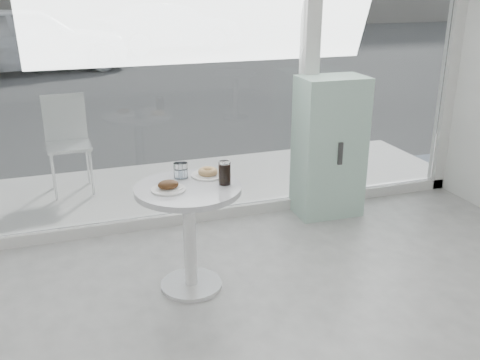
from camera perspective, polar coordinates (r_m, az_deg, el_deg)
name	(u,v)px	position (r m, az deg, el deg)	size (l,w,h in m)	color
storefront	(220,26)	(4.58, -2.12, 16.06)	(5.00, 0.14, 3.00)	silver
main_table	(189,216)	(3.67, -5.46, -3.88)	(0.72, 0.72, 0.77)	white
patio_deck	(194,186)	(5.69, -4.97, -0.60)	(5.60, 1.60, 0.05)	silver
street	(96,53)	(17.53, -15.11, 12.96)	(40.00, 24.00, 0.00)	#363636
mint_cabinet	(329,147)	(4.94, 9.49, 3.47)	(0.60, 0.42, 1.28)	#99C4AF
patio_chair	(67,137)	(5.62, -17.94, 4.35)	(0.43, 0.43, 0.96)	white
car_white	(28,39)	(14.09, -21.67, 13.83)	(1.86, 4.62, 1.57)	white
car_silver	(170,27)	(17.48, -7.47, 15.84)	(1.53, 4.38, 1.44)	#999BA0
plate_fritter	(169,186)	(3.53, -7.60, -0.68)	(0.23, 0.23, 0.07)	white
plate_donut	(208,173)	(3.77, -3.44, 0.74)	(0.24, 0.24, 0.06)	white
water_tumbler_a	(178,171)	(3.74, -6.58, 0.92)	(0.07, 0.07, 0.11)	white
water_tumbler_b	(183,171)	(3.73, -6.09, 0.94)	(0.07, 0.07, 0.11)	white
cola_glass	(225,173)	(3.59, -1.65, 0.71)	(0.08, 0.08, 0.16)	white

